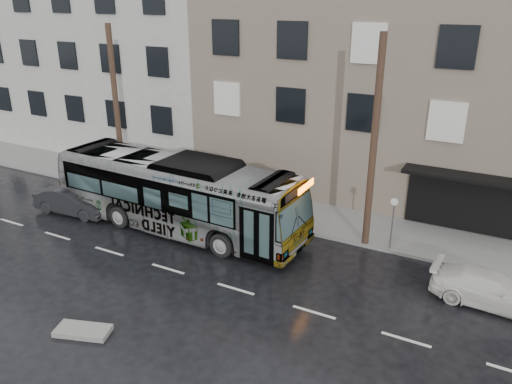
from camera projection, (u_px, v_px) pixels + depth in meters
ground at (202, 244)px, 22.43m from camera, size 120.00×120.00×0.00m
sidewalk at (254, 205)px, 26.42m from camera, size 90.00×3.60×0.15m
building_taupe at (395, 88)px, 28.66m from camera, size 20.00×12.00×11.00m
building_grey at (108, 29)px, 39.07m from camera, size 26.00×15.00×16.00m
utility_pole_front at (374, 145)px, 20.59m from camera, size 0.30×0.30×9.00m
utility_pole_rear at (117, 111)px, 26.73m from camera, size 0.30×0.30×9.00m
sign_post at (392, 223)px, 21.31m from camera, size 0.06×0.06×2.40m
bus at (177, 194)px, 23.33m from camera, size 12.92×3.45×3.57m
white_sedan at (492, 290)px, 17.82m from camera, size 4.28×1.88×1.22m
dark_sedan at (74, 201)px, 25.39m from camera, size 4.33×1.80×1.39m
slush_pile at (83, 331)px, 16.45m from camera, size 1.96×1.33×0.18m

